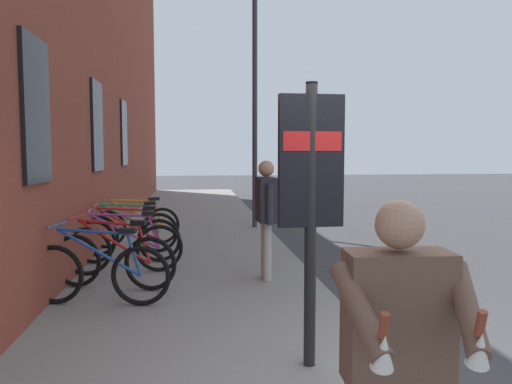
{
  "coord_description": "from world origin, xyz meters",
  "views": [
    {
      "loc": [
        -3.75,
        1.77,
        1.95
      ],
      "look_at": [
        2.53,
        0.97,
        1.43
      ],
      "focal_mm": 34.79,
      "sensor_mm": 36.0,
      "label": 1
    }
  ],
  "objects_px": {
    "bicycle_leaning_wall": "(127,239)",
    "tourist_with_hotdogs": "(399,340)",
    "street_lamp": "(255,88)",
    "bicycle_nearest_sign": "(129,232)",
    "bicycle_beside_lamp": "(98,273)",
    "bicycle_under_window": "(136,226)",
    "bicycle_by_door": "(113,260)",
    "transit_info_sign": "(311,179)",
    "pedestrian_near_bus": "(266,207)",
    "bicycle_far_end": "(124,248)"
  },
  "relations": [
    {
      "from": "bicycle_nearest_sign",
      "to": "tourist_with_hotdogs",
      "type": "distance_m",
      "value": 7.22
    },
    {
      "from": "bicycle_far_end",
      "to": "tourist_with_hotdogs",
      "type": "xyz_separation_m",
      "value": [
        -5.48,
        -1.93,
        0.61
      ]
    },
    {
      "from": "bicycle_beside_lamp",
      "to": "bicycle_leaning_wall",
      "type": "distance_m",
      "value": 2.26
    },
    {
      "from": "bicycle_by_door",
      "to": "bicycle_leaning_wall",
      "type": "xyz_separation_m",
      "value": [
        1.57,
        0.02,
        0.0
      ]
    },
    {
      "from": "bicycle_beside_lamp",
      "to": "bicycle_leaning_wall",
      "type": "relative_size",
      "value": 0.99
    },
    {
      "from": "bicycle_nearest_sign",
      "to": "street_lamp",
      "type": "xyz_separation_m",
      "value": [
        2.87,
        -2.61,
        2.93
      ]
    },
    {
      "from": "transit_info_sign",
      "to": "bicycle_under_window",
      "type": "bearing_deg",
      "value": 20.21
    },
    {
      "from": "bicycle_far_end",
      "to": "street_lamp",
      "type": "height_order",
      "value": "street_lamp"
    },
    {
      "from": "bicycle_beside_lamp",
      "to": "transit_info_sign",
      "type": "distance_m",
      "value": 3.11
    },
    {
      "from": "bicycle_nearest_sign",
      "to": "bicycle_under_window",
      "type": "relative_size",
      "value": 1.03
    },
    {
      "from": "bicycle_leaning_wall",
      "to": "bicycle_under_window",
      "type": "relative_size",
      "value": 1.04
    },
    {
      "from": "pedestrian_near_bus",
      "to": "tourist_with_hotdogs",
      "type": "distance_m",
      "value": 4.89
    },
    {
      "from": "bicycle_beside_lamp",
      "to": "bicycle_by_door",
      "type": "height_order",
      "value": "same"
    },
    {
      "from": "bicycle_by_door",
      "to": "bicycle_nearest_sign",
      "type": "bearing_deg",
      "value": 1.76
    },
    {
      "from": "bicycle_by_door",
      "to": "pedestrian_near_bus",
      "type": "bearing_deg",
      "value": -83.52
    },
    {
      "from": "bicycle_by_door",
      "to": "bicycle_leaning_wall",
      "type": "height_order",
      "value": "same"
    },
    {
      "from": "bicycle_nearest_sign",
      "to": "transit_info_sign",
      "type": "height_order",
      "value": "transit_info_sign"
    },
    {
      "from": "bicycle_under_window",
      "to": "tourist_with_hotdogs",
      "type": "distance_m",
      "value": 7.96
    },
    {
      "from": "bicycle_beside_lamp",
      "to": "bicycle_nearest_sign",
      "type": "height_order",
      "value": "same"
    },
    {
      "from": "tourist_with_hotdogs",
      "to": "bicycle_by_door",
      "type": "bearing_deg",
      "value": 22.86
    },
    {
      "from": "bicycle_under_window",
      "to": "tourist_with_hotdogs",
      "type": "bearing_deg",
      "value": -165.36
    },
    {
      "from": "bicycle_leaning_wall",
      "to": "transit_info_sign",
      "type": "distance_m",
      "value": 4.84
    },
    {
      "from": "bicycle_far_end",
      "to": "pedestrian_near_bus",
      "type": "height_order",
      "value": "pedestrian_near_bus"
    },
    {
      "from": "bicycle_nearest_sign",
      "to": "bicycle_beside_lamp",
      "type": "bearing_deg",
      "value": -179.99
    },
    {
      "from": "bicycle_leaning_wall",
      "to": "transit_info_sign",
      "type": "bearing_deg",
      "value": -153.9
    },
    {
      "from": "bicycle_by_door",
      "to": "tourist_with_hotdogs",
      "type": "xyz_separation_m",
      "value": [
        -4.65,
        -1.96,
        0.61
      ]
    },
    {
      "from": "bicycle_by_door",
      "to": "street_lamp",
      "type": "height_order",
      "value": "street_lamp"
    },
    {
      "from": "bicycle_nearest_sign",
      "to": "street_lamp",
      "type": "relative_size",
      "value": 0.31
    },
    {
      "from": "pedestrian_near_bus",
      "to": "street_lamp",
      "type": "height_order",
      "value": "street_lamp"
    },
    {
      "from": "bicycle_far_end",
      "to": "bicycle_leaning_wall",
      "type": "relative_size",
      "value": 1.0
    },
    {
      "from": "tourist_with_hotdogs",
      "to": "bicycle_under_window",
      "type": "bearing_deg",
      "value": 14.64
    },
    {
      "from": "bicycle_under_window",
      "to": "bicycle_leaning_wall",
      "type": "bearing_deg",
      "value": -178.97
    },
    {
      "from": "bicycle_beside_lamp",
      "to": "street_lamp",
      "type": "bearing_deg",
      "value": -24.11
    },
    {
      "from": "bicycle_beside_lamp",
      "to": "street_lamp",
      "type": "distance_m",
      "value": 7.02
    },
    {
      "from": "bicycle_leaning_wall",
      "to": "bicycle_beside_lamp",
      "type": "bearing_deg",
      "value": 178.79
    },
    {
      "from": "bicycle_leaning_wall",
      "to": "tourist_with_hotdogs",
      "type": "distance_m",
      "value": 6.55
    },
    {
      "from": "bicycle_leaning_wall",
      "to": "street_lamp",
      "type": "relative_size",
      "value": 0.31
    },
    {
      "from": "bicycle_beside_lamp",
      "to": "street_lamp",
      "type": "relative_size",
      "value": 0.31
    },
    {
      "from": "bicycle_leaning_wall",
      "to": "bicycle_nearest_sign",
      "type": "relative_size",
      "value": 1.02
    },
    {
      "from": "bicycle_by_door",
      "to": "street_lamp",
      "type": "relative_size",
      "value": 0.3
    },
    {
      "from": "transit_info_sign",
      "to": "tourist_with_hotdogs",
      "type": "distance_m",
      "value": 2.1
    },
    {
      "from": "bicycle_by_door",
      "to": "street_lamp",
      "type": "xyz_separation_m",
      "value": [
        5.13,
        -2.54,
        2.93
      ]
    },
    {
      "from": "bicycle_beside_lamp",
      "to": "bicycle_nearest_sign",
      "type": "xyz_separation_m",
      "value": [
        2.95,
        0.0,
        0.0
      ]
    },
    {
      "from": "bicycle_by_door",
      "to": "bicycle_nearest_sign",
      "type": "height_order",
      "value": "same"
    },
    {
      "from": "tourist_with_hotdogs",
      "to": "street_lamp",
      "type": "distance_m",
      "value": 10.06
    },
    {
      "from": "bicycle_leaning_wall",
      "to": "street_lamp",
      "type": "height_order",
      "value": "street_lamp"
    },
    {
      "from": "pedestrian_near_bus",
      "to": "bicycle_by_door",
      "type": "bearing_deg",
      "value": 96.48
    },
    {
      "from": "pedestrian_near_bus",
      "to": "bicycle_under_window",
      "type": "bearing_deg",
      "value": 37.39
    },
    {
      "from": "bicycle_far_end",
      "to": "bicycle_nearest_sign",
      "type": "height_order",
      "value": "same"
    },
    {
      "from": "transit_info_sign",
      "to": "pedestrian_near_bus",
      "type": "distance_m",
      "value": 2.93
    }
  ]
}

